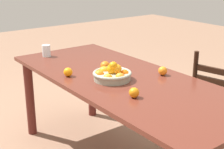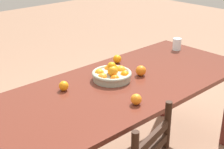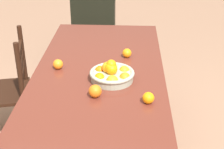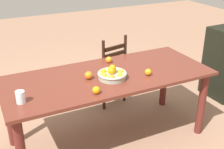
{
  "view_description": "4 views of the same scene",
  "coord_description": "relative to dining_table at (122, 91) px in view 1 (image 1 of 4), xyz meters",
  "views": [
    {
      "loc": [
        1.81,
        -1.44,
        1.55
      ],
      "look_at": [
        -0.0,
        -0.09,
        0.79
      ],
      "focal_mm": 53.43,
      "sensor_mm": 36.0,
      "label": 1
    },
    {
      "loc": [
        1.46,
        1.48,
        1.71
      ],
      "look_at": [
        -0.0,
        -0.09,
        0.79
      ],
      "focal_mm": 53.52,
      "sensor_mm": 36.0,
      "label": 2
    },
    {
      "loc": [
        -1.88,
        -0.19,
        1.78
      ],
      "look_at": [
        -0.0,
        -0.09,
        0.79
      ],
      "focal_mm": 54.76,
      "sensor_mm": 36.0,
      "label": 3
    },
    {
      "loc": [
        -1.1,
        -2.35,
        1.95
      ],
      "look_at": [
        -0.0,
        -0.09,
        0.79
      ],
      "focal_mm": 46.9,
      "sensor_mm": 36.0,
      "label": 4
    }
  ],
  "objects": [
    {
      "name": "fruit_bowl",
      "position": [
        -0.0,
        -0.09,
        0.15
      ],
      "size": [
        0.28,
        0.28,
        0.14
      ],
      "color": "#9FA48F",
      "rests_on": "dining_table"
    },
    {
      "name": "orange_loose_1",
      "position": [
        0.35,
        -0.18,
        0.14
      ],
      "size": [
        0.06,
        0.06,
        0.06
      ],
      "primitive_type": "sphere",
      "color": "orange",
      "rests_on": "dining_table"
    },
    {
      "name": "orange_loose_0",
      "position": [
        -0.21,
        -0.01,
        0.15
      ],
      "size": [
        0.08,
        0.08,
        0.08
      ],
      "primitive_type": "sphere",
      "color": "orange",
      "rests_on": "dining_table"
    },
    {
      "name": "orange_loose_3",
      "position": [
        0.14,
        0.27,
        0.14
      ],
      "size": [
        0.07,
        0.07,
        0.07
      ],
      "primitive_type": "sphere",
      "color": "orange",
      "rests_on": "dining_table"
    },
    {
      "name": "orange_loose_2",
      "position": [
        -0.26,
        -0.31,
        0.14
      ],
      "size": [
        0.07,
        0.07,
        0.07
      ],
      "primitive_type": "sphere",
      "color": "orange",
      "rests_on": "dining_table"
    },
    {
      "name": "dining_table",
      "position": [
        0.0,
        0.0,
        0.0
      ],
      "size": [
        2.04,
        0.85,
        0.75
      ],
      "color": "#5F291E",
      "rests_on": "ground"
    },
    {
      "name": "drinking_glass",
      "position": [
        -0.86,
        -0.18,
        0.16
      ],
      "size": [
        0.07,
        0.07,
        0.1
      ],
      "primitive_type": "cylinder",
      "color": "silver",
      "rests_on": "dining_table"
    },
    {
      "name": "chair_near_window",
      "position": [
        0.34,
        0.73,
        -0.2
      ],
      "size": [
        0.47,
        0.47,
        0.91
      ],
      "rotation": [
        0.0,
        0.0,
        3.36
      ],
      "color": "black",
      "rests_on": "ground"
    }
  ]
}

